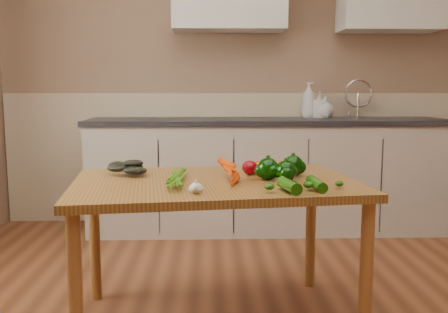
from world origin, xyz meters
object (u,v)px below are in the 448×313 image
at_px(pepper_b, 293,166).
at_px(zucchini_b, 289,186).
at_px(table, 215,197).
at_px(tomato_c, 284,166).
at_px(carrot_bunch, 213,174).
at_px(soap_bottle_b, 319,104).
at_px(leafy_greens, 130,166).
at_px(garlic_bulb, 196,188).
at_px(soap_bottle_a, 308,100).
at_px(zucchini_a, 317,184).
at_px(tomato_a, 250,168).
at_px(soap_bottle_c, 326,107).
at_px(pepper_a, 268,169).
at_px(pepper_c, 286,171).
at_px(tomato_b, 259,167).

height_order(pepper_b, zucchini_b, pepper_b).
relative_size(table, zucchini_b, 8.17).
height_order(tomato_c, zucchini_b, tomato_c).
height_order(pepper_b, tomato_c, pepper_b).
xyz_separation_m(table, zucchini_b, (0.31, -0.27, 0.10)).
bearing_deg(carrot_bunch, soap_bottle_b, 56.69).
bearing_deg(zucchini_b, pepper_b, 77.99).
relative_size(leafy_greens, zucchini_b, 1.09).
distance_m(soap_bottle_b, garlic_bulb, 2.33).
bearing_deg(zucchini_b, soap_bottle_a, 76.84).
xyz_separation_m(soap_bottle_b, zucchini_a, (-0.45, -2.02, -0.28)).
height_order(leafy_greens, garlic_bulb, leafy_greens).
bearing_deg(leafy_greens, table, -18.40).
height_order(carrot_bunch, tomato_a, tomato_a).
relative_size(carrot_bunch, tomato_a, 3.11).
bearing_deg(soap_bottle_c, soap_bottle_a, -25.93).
bearing_deg(garlic_bulb, table, 74.75).
relative_size(soap_bottle_c, garlic_bulb, 3.12).
bearing_deg(tomato_c, soap_bottle_a, 74.62).
bearing_deg(carrot_bunch, tomato_a, 35.50).
bearing_deg(pepper_a, pepper_c, -32.43).
bearing_deg(zucchini_a, soap_bottle_a, 79.93).
xyz_separation_m(soap_bottle_a, soap_bottle_c, (0.13, -0.06, -0.06)).
distance_m(soap_bottle_c, pepper_b, 1.77).
relative_size(garlic_bulb, zucchini_a, 0.28).
bearing_deg(carrot_bunch, zucchini_a, -31.61).
bearing_deg(zucchini_a, pepper_a, 128.37).
xyz_separation_m(tomato_b, tomato_c, (0.13, 0.03, -0.00)).
distance_m(soap_bottle_c, leafy_greens, 2.13).
relative_size(tomato_c, zucchini_a, 0.34).
xyz_separation_m(pepper_b, tomato_c, (-0.03, 0.12, -0.02)).
distance_m(tomato_b, zucchini_a, 0.47).
bearing_deg(pepper_a, zucchini_a, -51.63).
height_order(leafy_greens, pepper_c, pepper_c).
relative_size(pepper_c, tomato_c, 1.46).
xyz_separation_m(leafy_greens, tomato_b, (0.65, 0.05, -0.02)).
distance_m(leafy_greens, pepper_a, 0.68).
bearing_deg(tomato_b, pepper_c, -66.03).
relative_size(table, tomato_c, 21.09).
distance_m(carrot_bunch, pepper_c, 0.34).
distance_m(pepper_c, tomato_a, 0.24).
height_order(soap_bottle_a, tomato_a, soap_bottle_a).
xyz_separation_m(carrot_bunch, pepper_b, (0.40, 0.12, 0.02)).
bearing_deg(soap_bottle_c, tomato_a, 62.95).
height_order(table, tomato_a, tomato_a).
bearing_deg(table, pepper_c, -14.09).
relative_size(soap_bottle_c, leafy_greens, 0.92).
xyz_separation_m(soap_bottle_a, tomato_a, (-0.62, -1.68, -0.30)).
bearing_deg(pepper_c, carrot_bunch, 176.67).
height_order(garlic_bulb, pepper_a, pepper_a).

